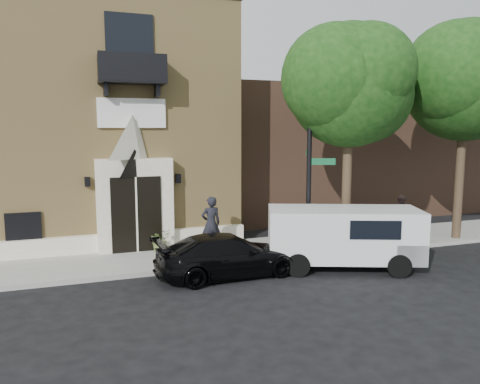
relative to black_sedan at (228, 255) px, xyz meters
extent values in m
plane|color=black|center=(-1.26, 0.73, -0.64)|extent=(120.00, 120.00, 0.00)
cube|color=gray|center=(-0.26, 2.23, -0.56)|extent=(42.00, 3.00, 0.15)
cube|color=tan|center=(-4.26, 8.73, 3.86)|extent=(12.00, 10.00, 9.00)
cube|color=black|center=(-4.26, 8.73, 8.51)|extent=(12.20, 10.20, 0.30)
cube|color=white|center=(-4.26, 3.61, -0.19)|extent=(12.00, 0.30, 0.60)
cube|color=white|center=(-2.26, 3.48, 1.11)|extent=(2.60, 0.55, 3.20)
pyramid|color=white|center=(-2.26, 3.48, 3.46)|extent=(2.60, 0.55, 1.50)
cube|color=black|center=(-2.26, 3.19, 0.81)|extent=(1.70, 0.06, 2.60)
cube|color=white|center=(-2.26, 3.15, 0.81)|extent=(0.06, 0.04, 2.60)
cube|color=white|center=(-2.26, 3.67, 4.26)|extent=(2.30, 0.10, 1.00)
cube|color=black|center=(-2.26, 3.28, 5.26)|extent=(2.20, 0.90, 0.10)
cube|color=black|center=(-2.26, 2.85, 5.71)|extent=(2.20, 0.06, 0.90)
cube|color=black|center=(-3.31, 3.28, 5.71)|extent=(0.06, 0.90, 0.90)
cube|color=black|center=(-1.21, 3.28, 5.71)|extent=(0.06, 0.90, 0.90)
cube|color=black|center=(-2.26, 3.70, 6.46)|extent=(1.60, 0.08, 2.20)
cube|color=black|center=(-5.86, 3.68, 0.51)|extent=(1.10, 0.10, 1.00)
cube|color=orange|center=(-5.86, 3.71, 0.51)|extent=(0.85, 0.06, 0.75)
cube|color=black|center=(-3.81, 3.61, 1.96)|extent=(0.18, 0.18, 0.32)
cube|color=black|center=(-0.71, 3.61, 1.96)|extent=(0.18, 0.18, 0.32)
cube|color=brown|center=(10.74, 9.73, 2.56)|extent=(18.00, 8.00, 6.40)
cylinder|color=#38281C|center=(4.74, 1.18, 1.61)|extent=(0.32, 0.32, 4.20)
sphere|color=#10350E|center=(4.74, 1.18, 5.18)|extent=(4.20, 4.20, 4.20)
sphere|color=#10350E|center=(5.54, 1.48, 4.88)|extent=(3.36, 3.36, 3.36)
sphere|color=#10350E|center=(4.04, 0.98, 5.38)|extent=(3.57, 3.57, 3.57)
sphere|color=#10350E|center=(4.94, 0.48, 5.58)|extent=(3.15, 3.15, 3.15)
cylinder|color=#38281C|center=(9.74, 1.18, 1.73)|extent=(0.32, 0.32, 4.42)
sphere|color=#10350E|center=(9.74, 1.18, 5.51)|extent=(4.50, 4.50, 4.50)
sphere|color=#10350E|center=(10.54, 1.48, 5.21)|extent=(3.60, 3.60, 3.60)
sphere|color=#10350E|center=(9.04, 0.98, 5.71)|extent=(3.82, 3.82, 3.83)
imported|color=black|center=(0.00, 0.00, 0.00)|extent=(4.47, 2.00, 1.27)
cube|color=silver|center=(3.64, -0.46, 0.48)|extent=(5.00, 3.42, 1.58)
cube|color=silver|center=(5.37, -1.13, 0.01)|extent=(1.54, 2.07, 0.65)
cube|color=black|center=(5.72, -1.27, 0.76)|extent=(0.83, 1.57, 0.65)
cube|color=black|center=(3.99, -1.60, 0.80)|extent=(1.40, 0.58, 0.56)
cylinder|color=black|center=(1.93, -0.74, -0.28)|extent=(0.74, 0.47, 0.71)
cylinder|color=black|center=(2.58, 0.90, -0.28)|extent=(0.74, 0.47, 0.71)
cylinder|color=black|center=(4.70, -1.82, -0.28)|extent=(0.74, 0.47, 0.71)
cylinder|color=black|center=(5.34, -0.18, -0.28)|extent=(0.74, 0.47, 0.71)
cylinder|color=black|center=(3.27, 1.20, 2.54)|extent=(0.16, 0.16, 6.05)
cube|color=#11532F|center=(3.69, 1.04, 2.64)|extent=(0.81, 0.35, 0.22)
cube|color=#11532F|center=(3.43, 1.62, 2.89)|extent=(0.35, 0.81, 0.22)
cylinder|color=#901F04|center=(4.23, 1.29, -0.45)|extent=(0.34, 0.34, 0.08)
cylinder|color=#901F04|center=(4.23, 1.29, -0.15)|extent=(0.25, 0.25, 0.52)
sphere|color=#901F04|center=(4.23, 1.29, 0.14)|extent=(0.25, 0.25, 0.25)
cylinder|color=#901F04|center=(4.23, 1.29, -0.11)|extent=(0.42, 0.11, 0.11)
cube|color=#0E3614|center=(7.35, 1.68, 0.03)|extent=(1.91, 1.44, 1.04)
cube|color=black|center=(7.35, 1.68, 0.60)|extent=(1.97, 1.50, 0.11)
imported|color=#586B33|center=(-1.53, 2.93, -0.09)|extent=(0.89, 0.84, 0.79)
imported|color=black|center=(0.17, 2.46, 0.47)|extent=(0.72, 0.50, 1.91)
imported|color=black|center=(8.02, 2.34, 0.33)|extent=(0.81, 0.93, 1.63)
camera|label=1|loc=(-4.17, -12.85, 3.71)|focal=35.00mm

